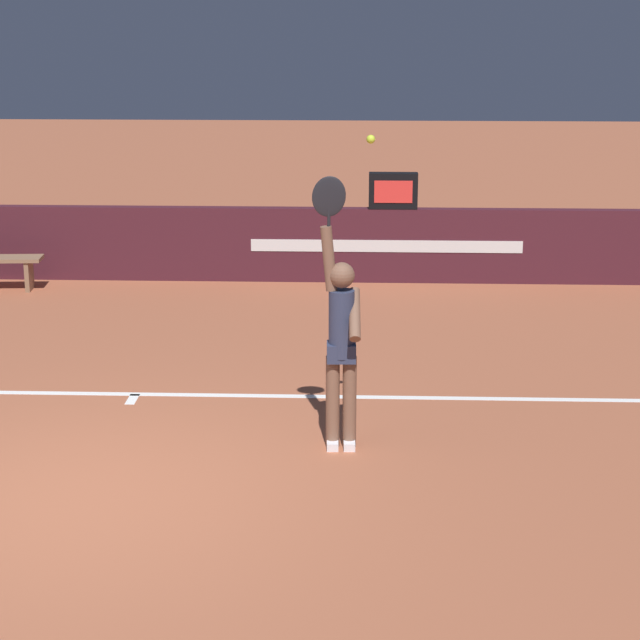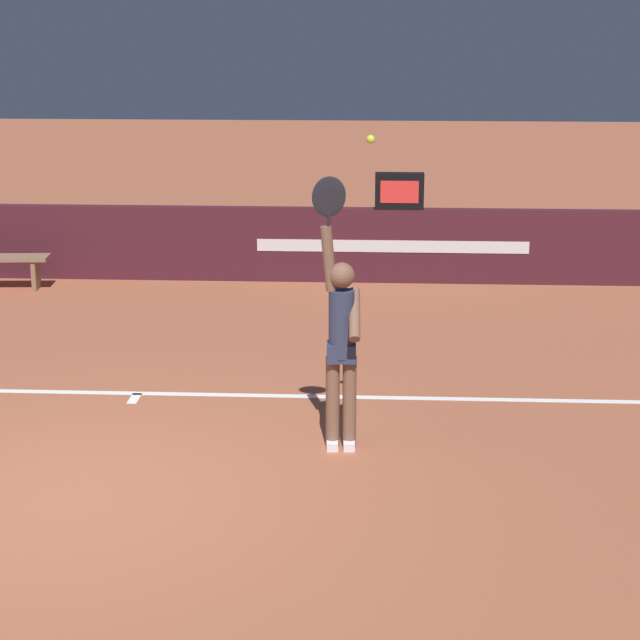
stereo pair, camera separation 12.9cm
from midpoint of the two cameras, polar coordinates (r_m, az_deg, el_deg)
name	(u,v)px [view 1 (the left image)]	position (r m, az deg, el deg)	size (l,w,h in m)	color
ground_plane	(75,497)	(9.20, -12.70, -8.73)	(60.00, 60.00, 0.00)	#A2573A
court_lines	(61,521)	(8.82, -13.41, -9.86)	(12.49, 5.85, 0.00)	white
back_wall	(202,244)	(15.86, -6.23, 3.86)	(16.92, 0.19, 1.04)	#431923
speed_display	(393,191)	(15.55, 3.49, 6.55)	(0.67, 0.20, 0.49)	black
tennis_player	(341,339)	(9.62, 0.68, -0.95)	(0.44, 0.44, 2.40)	brown
tennis_ball	(371,139)	(9.21, 2.18, 9.13)	(0.07, 0.07, 0.07)	#CAE633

